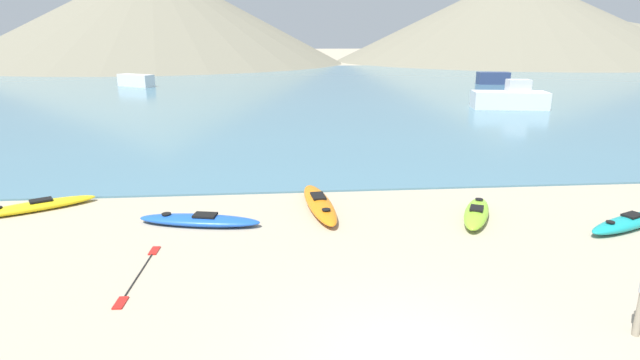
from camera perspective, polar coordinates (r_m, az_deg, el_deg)
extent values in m
cube|color=teal|center=(50.25, -2.92, 10.68)|extent=(160.00, 70.00, 0.06)
cone|color=gray|center=(99.07, -18.30, 17.62)|extent=(67.41, 67.41, 17.43)
cone|color=gray|center=(109.69, 21.26, 16.91)|extent=(69.32, 69.32, 16.60)
cone|color=gray|center=(117.36, 31.10, 13.42)|extent=(73.05, 73.05, 7.67)
ellipsoid|color=orange|center=(14.26, -0.08, -2.72)|extent=(1.02, 3.64, 0.31)
cube|color=black|center=(14.37, -0.21, -1.81)|extent=(0.43, 0.68, 0.05)
cylinder|color=black|center=(13.29, 0.71, -3.39)|extent=(0.24, 0.24, 0.02)
ellipsoid|color=#8CCC2D|center=(14.13, 17.45, -3.63)|extent=(1.72, 2.61, 0.32)
cube|color=black|center=(13.95, 17.47, -3.08)|extent=(0.51, 0.57, 0.05)
cylinder|color=black|center=(14.76, 17.73, -2.10)|extent=(0.21, 0.21, 0.02)
ellipsoid|color=blue|center=(13.44, -13.62, -4.49)|extent=(3.31, 1.35, 0.26)
cube|color=black|center=(13.33, -13.01, -3.91)|extent=(0.65, 0.50, 0.05)
cylinder|color=black|center=(13.72, -17.16, -3.71)|extent=(0.25, 0.25, 0.02)
ellipsoid|color=teal|center=(15.09, 31.74, -4.15)|extent=(2.90, 1.74, 0.31)
cube|color=black|center=(15.16, 32.11, -3.39)|extent=(0.61, 0.51, 0.05)
cylinder|color=black|center=(14.36, 30.27, -4.15)|extent=(0.21, 0.21, 0.02)
ellipsoid|color=yellow|center=(16.26, -29.78, -2.62)|extent=(3.08, 2.10, 0.26)
cube|color=black|center=(16.23, -29.29, -2.02)|extent=(0.67, 0.58, 0.05)
cylinder|color=gray|center=(9.91, 32.67, -12.82)|extent=(0.11, 0.11, 0.77)
cube|color=white|center=(52.50, -20.29, 10.63)|extent=(3.87, 3.17, 1.16)
cube|color=navy|center=(54.89, 19.17, 10.95)|extent=(3.24, 1.89, 1.20)
cube|color=white|center=(36.32, 20.82, 8.54)|extent=(5.09, 2.72, 1.14)
cube|color=silver|center=(36.35, 21.72, 10.00)|extent=(1.63, 1.36, 0.80)
cylinder|color=black|center=(11.16, -19.96, -10.06)|extent=(0.10, 1.90, 0.03)
cube|color=red|center=(10.18, -21.85, -12.90)|extent=(0.20, 0.45, 0.03)
cube|color=red|center=(12.18, -18.41, -7.67)|extent=(0.20, 0.45, 0.03)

